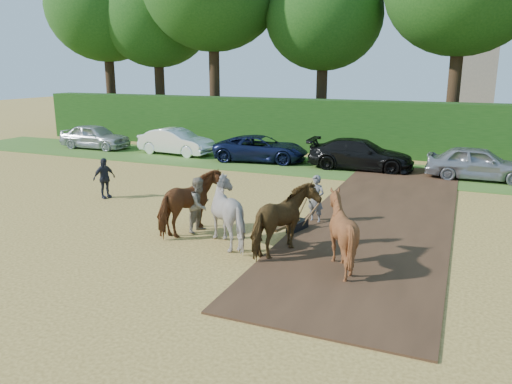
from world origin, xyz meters
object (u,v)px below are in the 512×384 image
Objects in this scene: spectator_far at (104,178)px; plough_team at (261,216)px; parked_cars at (351,155)px; spectator_near at (200,205)px.

plough_team reaches higher than spectator_far.
parked_cars is at bearing -19.59° from spectator_far.
spectator_far is 11.64m from parked_cars.
spectator_far is at bearing 160.06° from plough_team.
spectator_far is 7.94m from plough_team.
spectator_near is 11.28m from parked_cars.
parked_cars is at bearing -4.11° from spectator_near.
plough_team is at bearing -89.65° from parked_cars.
spectator_near reaches higher than parked_cars.
spectator_near is 1.09× the size of spectator_far.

